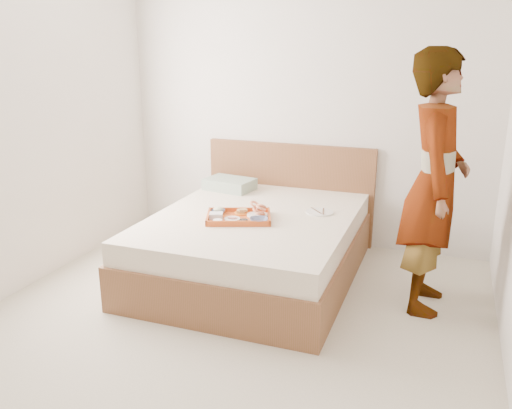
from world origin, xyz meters
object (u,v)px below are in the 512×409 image
object	(u,v)px
bed	(255,245)
tray	(239,217)
person	(434,184)
dinner_plate	(320,212)

from	to	relation	value
bed	tray	xyz separation A→B (m)	(-0.07, -0.16, 0.29)
tray	person	size ratio (longest dim) A/B	0.27
dinner_plate	person	bearing A→B (deg)	-18.03
bed	dinner_plate	size ratio (longest dim) A/B	8.85
tray	dinner_plate	distance (m)	0.68
tray	dinner_plate	bearing A→B (deg)	14.77
bed	dinner_plate	world-z (taller)	dinner_plate
bed	person	world-z (taller)	person
tray	dinner_plate	size ratio (longest dim) A/B	2.21
person	bed	bearing A→B (deg)	87.33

